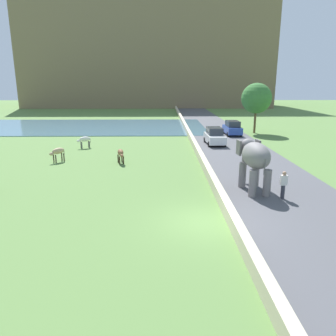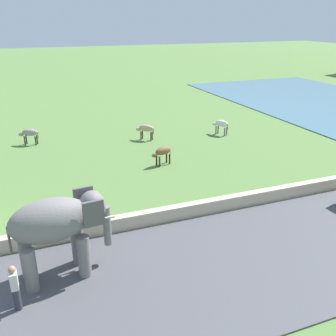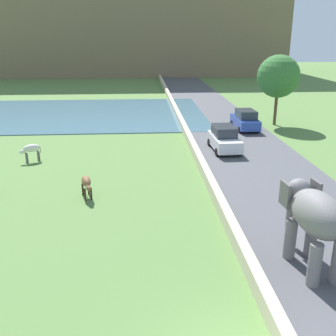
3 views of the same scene
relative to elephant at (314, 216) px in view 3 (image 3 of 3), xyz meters
The scene contains 10 objects.
road_surface 15.76m from the elephant, 84.13° to the left, with size 7.00×120.00×0.06m, color #4C4C51.
barrier_wall 13.83m from the elephant, 99.24° to the left, with size 0.40×110.00×0.66m, color beige.
lake 34.35m from the elephant, 120.49° to the left, with size 36.00×18.00×0.08m, color slate.
hill_distant 79.21m from the elephant, 96.88° to the left, with size 64.00×28.00×25.36m, color #7F6B4C.
elephant is the anchor object (origin of this frame).
car_blue 21.49m from the elephant, 81.50° to the left, with size 1.86×4.03×1.80m.
car_white 15.02m from the elephant, 89.92° to the left, with size 1.91×4.06×1.80m.
cow_brown 11.25m from the elephant, 141.46° to the left, with size 0.73×1.42×1.15m.
cow_white 18.84m from the elephant, 134.45° to the left, with size 1.37×0.99×1.15m.
tree_near 24.14m from the elephant, 74.39° to the left, with size 3.79×3.79×6.31m.
Camera 3 is at (-2.50, -7.48, 8.03)m, focal length 41.97 mm.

